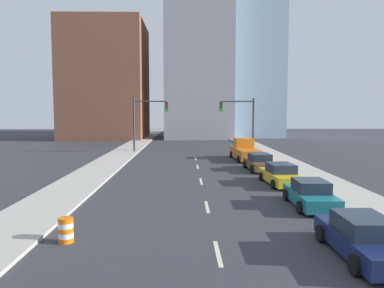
{
  "coord_description": "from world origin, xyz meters",
  "views": [
    {
      "loc": [
        -1.15,
        -3.58,
        4.93
      ],
      "look_at": [
        -0.53,
        27.45,
        2.2
      ],
      "focal_mm": 35.0,
      "sensor_mm": 36.0,
      "label": 1
    }
  ],
  "objects_px": {
    "sedan_yellow": "(281,175)",
    "pickup_truck_orange": "(245,151)",
    "traffic_barrel": "(66,230)",
    "sedan_brown": "(260,163)",
    "traffic_signal_left": "(144,117)",
    "sedan_teal": "(310,195)",
    "sedan_navy": "(363,238)",
    "traffic_signal_right": "(244,117)"
  },
  "relations": [
    {
      "from": "traffic_barrel",
      "to": "sedan_yellow",
      "type": "bearing_deg",
      "value": 45.16
    },
    {
      "from": "traffic_signal_left",
      "to": "traffic_signal_right",
      "type": "distance_m",
      "value": 11.94
    },
    {
      "from": "sedan_navy",
      "to": "pickup_truck_orange",
      "type": "xyz_separation_m",
      "value": [
        0.12,
        25.59,
        0.22
      ]
    },
    {
      "from": "sedan_yellow",
      "to": "sedan_brown",
      "type": "relative_size",
      "value": 1.06
    },
    {
      "from": "traffic_barrel",
      "to": "sedan_brown",
      "type": "relative_size",
      "value": 0.21
    },
    {
      "from": "sedan_teal",
      "to": "sedan_brown",
      "type": "distance_m",
      "value": 11.99
    },
    {
      "from": "traffic_barrel",
      "to": "sedan_teal",
      "type": "distance_m",
      "value": 12.09
    },
    {
      "from": "traffic_signal_right",
      "to": "pickup_truck_orange",
      "type": "relative_size",
      "value": 1.02
    },
    {
      "from": "sedan_teal",
      "to": "traffic_signal_left",
      "type": "bearing_deg",
      "value": 115.05
    },
    {
      "from": "traffic_signal_left",
      "to": "pickup_truck_orange",
      "type": "bearing_deg",
      "value": -31.32
    },
    {
      "from": "traffic_barrel",
      "to": "sedan_brown",
      "type": "height_order",
      "value": "sedan_brown"
    },
    {
      "from": "sedan_brown",
      "to": "pickup_truck_orange",
      "type": "relative_size",
      "value": 0.72
    },
    {
      "from": "traffic_barrel",
      "to": "sedan_navy",
      "type": "relative_size",
      "value": 0.2
    },
    {
      "from": "traffic_signal_right",
      "to": "traffic_barrel",
      "type": "xyz_separation_m",
      "value": [
        -11.55,
        -30.7,
        -3.71
      ]
    },
    {
      "from": "sedan_yellow",
      "to": "pickup_truck_orange",
      "type": "height_order",
      "value": "pickup_truck_orange"
    },
    {
      "from": "traffic_barrel",
      "to": "sedan_brown",
      "type": "xyz_separation_m",
      "value": [
        10.76,
        17.06,
        0.17
      ]
    },
    {
      "from": "traffic_barrel",
      "to": "sedan_yellow",
      "type": "distance_m",
      "value": 15.56
    },
    {
      "from": "sedan_navy",
      "to": "pickup_truck_orange",
      "type": "height_order",
      "value": "pickup_truck_orange"
    },
    {
      "from": "sedan_navy",
      "to": "sedan_brown",
      "type": "relative_size",
      "value": 1.03
    },
    {
      "from": "traffic_signal_left",
      "to": "traffic_barrel",
      "type": "xyz_separation_m",
      "value": [
        0.39,
        -30.7,
        -3.71
      ]
    },
    {
      "from": "traffic_signal_right",
      "to": "sedan_yellow",
      "type": "relative_size",
      "value": 1.34
    },
    {
      "from": "sedan_teal",
      "to": "pickup_truck_orange",
      "type": "height_order",
      "value": "pickup_truck_orange"
    },
    {
      "from": "traffic_barrel",
      "to": "sedan_teal",
      "type": "relative_size",
      "value": 0.21
    },
    {
      "from": "pickup_truck_orange",
      "to": "sedan_brown",
      "type": "bearing_deg",
      "value": -92.22
    },
    {
      "from": "traffic_barrel",
      "to": "sedan_teal",
      "type": "bearing_deg",
      "value": 24.8
    },
    {
      "from": "traffic_signal_left",
      "to": "sedan_navy",
      "type": "height_order",
      "value": "traffic_signal_left"
    },
    {
      "from": "pickup_truck_orange",
      "to": "sedan_navy",
      "type": "bearing_deg",
      "value": -93.58
    },
    {
      "from": "traffic_signal_right",
      "to": "sedan_navy",
      "type": "xyz_separation_m",
      "value": [
        -1.04,
        -32.29,
        -3.53
      ]
    },
    {
      "from": "sedan_teal",
      "to": "traffic_barrel",
      "type": "bearing_deg",
      "value": -154.07
    },
    {
      "from": "sedan_yellow",
      "to": "traffic_barrel",
      "type": "bearing_deg",
      "value": -138.28
    },
    {
      "from": "sedan_teal",
      "to": "pickup_truck_orange",
      "type": "xyz_separation_m",
      "value": [
        -0.35,
        18.93,
        0.23
      ]
    },
    {
      "from": "traffic_signal_left",
      "to": "traffic_barrel",
      "type": "height_order",
      "value": "traffic_signal_left"
    },
    {
      "from": "traffic_signal_left",
      "to": "sedan_yellow",
      "type": "height_order",
      "value": "traffic_signal_left"
    },
    {
      "from": "traffic_signal_left",
      "to": "sedan_brown",
      "type": "bearing_deg",
      "value": -50.74
    },
    {
      "from": "traffic_signal_left",
      "to": "sedan_teal",
      "type": "bearing_deg",
      "value": -66.08
    },
    {
      "from": "traffic_signal_right",
      "to": "traffic_barrel",
      "type": "distance_m",
      "value": 33.01
    },
    {
      "from": "sedan_teal",
      "to": "sedan_brown",
      "type": "relative_size",
      "value": 0.97
    },
    {
      "from": "sedan_teal",
      "to": "pickup_truck_orange",
      "type": "relative_size",
      "value": 0.69
    },
    {
      "from": "traffic_signal_left",
      "to": "sedan_navy",
      "type": "xyz_separation_m",
      "value": [
        10.9,
        -32.29,
        -3.53
      ]
    },
    {
      "from": "sedan_yellow",
      "to": "pickup_truck_orange",
      "type": "distance_m",
      "value": 12.97
    },
    {
      "from": "traffic_signal_left",
      "to": "sedan_brown",
      "type": "distance_m",
      "value": 17.97
    },
    {
      "from": "traffic_signal_left",
      "to": "pickup_truck_orange",
      "type": "height_order",
      "value": "traffic_signal_left"
    }
  ]
}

